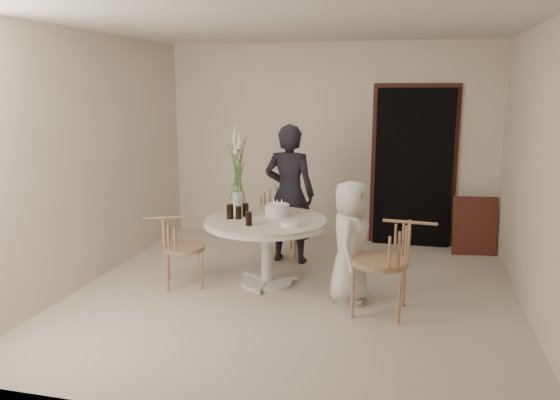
% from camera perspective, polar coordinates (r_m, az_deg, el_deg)
% --- Properties ---
extents(ground, '(4.50, 4.50, 0.00)m').
position_cam_1_polar(ground, '(5.73, 1.37, -9.88)').
color(ground, beige).
rests_on(ground, ground).
extents(room_shell, '(4.50, 4.50, 4.50)m').
position_cam_1_polar(room_shell, '(5.35, 1.46, 6.45)').
color(room_shell, silver).
rests_on(room_shell, ground).
extents(doorway, '(1.00, 0.10, 2.10)m').
position_cam_1_polar(doorway, '(7.47, 13.76, 3.24)').
color(doorway, black).
rests_on(doorway, ground).
extents(door_trim, '(1.12, 0.03, 2.22)m').
position_cam_1_polar(door_trim, '(7.50, 13.78, 3.74)').
color(door_trim, '#5D2620').
rests_on(door_trim, ground).
extents(table, '(1.33, 1.33, 0.73)m').
position_cam_1_polar(table, '(5.85, -1.42, -3.08)').
color(table, silver).
rests_on(table, ground).
extents(picture_frame, '(0.58, 0.25, 0.74)m').
position_cam_1_polar(picture_frame, '(7.41, 19.69, -2.54)').
color(picture_frame, '#5D2620').
rests_on(picture_frame, ground).
extents(chair_far, '(0.57, 0.60, 0.84)m').
position_cam_1_polar(chair_far, '(7.04, -0.27, -1.14)').
color(chair_far, tan).
rests_on(chair_far, ground).
extents(chair_right, '(0.58, 0.54, 0.93)m').
position_cam_1_polar(chair_right, '(5.20, 11.88, -5.45)').
color(chair_right, tan).
rests_on(chair_right, ground).
extents(chair_left, '(0.56, 0.54, 0.77)m').
position_cam_1_polar(chair_left, '(5.95, -11.07, -4.19)').
color(chair_left, tan).
rests_on(chair_left, ground).
extents(girl, '(0.64, 0.44, 1.69)m').
position_cam_1_polar(girl, '(6.59, 0.99, 0.63)').
color(girl, black).
rests_on(girl, ground).
extents(boy, '(0.42, 0.62, 1.22)m').
position_cam_1_polar(boy, '(5.45, 7.33, -4.35)').
color(boy, silver).
rests_on(boy, ground).
extents(birthday_cake, '(0.26, 0.26, 0.18)m').
position_cam_1_polar(birthday_cake, '(5.96, -0.30, -1.05)').
color(birthday_cake, white).
rests_on(birthday_cake, table).
extents(cola_tumbler_a, '(0.08, 0.08, 0.14)m').
position_cam_1_polar(cola_tumbler_a, '(5.83, -4.35, -1.31)').
color(cola_tumbler_a, black).
rests_on(cola_tumbler_a, table).
extents(cola_tumbler_b, '(0.09, 0.09, 0.14)m').
position_cam_1_polar(cola_tumbler_b, '(5.55, -3.28, -1.96)').
color(cola_tumbler_b, black).
rests_on(cola_tumbler_b, table).
extents(cola_tumbler_c, '(0.10, 0.10, 0.16)m').
position_cam_1_polar(cola_tumbler_c, '(5.84, -5.25, -1.20)').
color(cola_tumbler_c, black).
rests_on(cola_tumbler_c, table).
extents(cola_tumbler_d, '(0.08, 0.08, 0.15)m').
position_cam_1_polar(cola_tumbler_d, '(5.94, -3.62, -1.02)').
color(cola_tumbler_d, black).
rests_on(cola_tumbler_d, table).
extents(plate_stack, '(0.21, 0.21, 0.05)m').
position_cam_1_polar(plate_stack, '(5.53, 1.13, -2.46)').
color(plate_stack, white).
rests_on(plate_stack, table).
extents(flower_vase, '(0.13, 0.13, 0.99)m').
position_cam_1_polar(flower_vase, '(6.01, -4.41, 2.96)').
color(flower_vase, silver).
rests_on(flower_vase, table).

